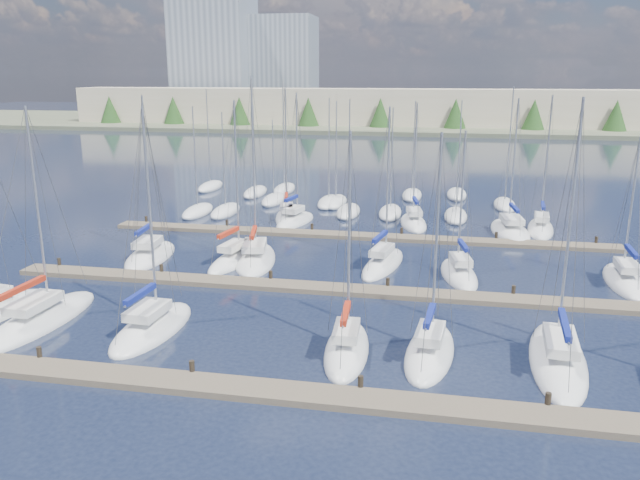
% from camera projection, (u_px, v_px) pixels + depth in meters
% --- Properties ---
extents(ground, '(400.00, 400.00, 0.00)m').
position_uv_depth(ground, '(386.00, 181.00, 82.87)').
color(ground, '#1D253A').
rests_on(ground, ground).
extents(dock_near, '(44.00, 1.93, 1.10)m').
position_uv_depth(dock_near, '(269.00, 391.00, 27.85)').
color(dock_near, '#6B5E4C').
rests_on(dock_near, ground).
extents(dock_mid, '(44.00, 1.93, 1.10)m').
position_uv_depth(dock_mid, '(326.00, 288.00, 41.13)').
color(dock_mid, '#6B5E4C').
rests_on(dock_mid, ground).
extents(dock_far, '(44.00, 1.93, 1.10)m').
position_uv_depth(dock_far, '(355.00, 236.00, 54.40)').
color(dock_far, '#6B5E4C').
rests_on(dock_far, ground).
extents(sailboat_r, '(3.13, 7.93, 12.79)m').
position_uv_depth(sailboat_r, '(540.00, 228.00, 56.79)').
color(sailboat_r, white).
rests_on(sailboat_r, ground).
extents(sailboat_n, '(3.70, 7.57, 13.28)m').
position_uv_depth(sailboat_n, '(287.00, 218.00, 61.05)').
color(sailboat_n, white).
rests_on(sailboat_n, ground).
extents(sailboat_c, '(3.27, 7.89, 13.01)m').
position_uv_depth(sailboat_c, '(152.00, 328.00, 34.71)').
color(sailboat_c, white).
rests_on(sailboat_c, ground).
extents(sailboat_p, '(3.43, 7.23, 12.05)m').
position_uv_depth(sailboat_p, '(413.00, 223.00, 58.97)').
color(sailboat_p, white).
rests_on(sailboat_p, ground).
extents(sailboat_b, '(3.34, 9.62, 12.97)m').
position_uv_depth(sailboat_b, '(41.00, 319.00, 35.90)').
color(sailboat_b, white).
rests_on(sailboat_b, ground).
extents(sailboat_m, '(2.74, 7.76, 10.90)m').
position_uv_depth(sailboat_m, '(624.00, 281.00, 42.59)').
color(sailboat_m, white).
rests_on(sailboat_m, ground).
extents(sailboat_f, '(3.46, 9.81, 13.62)m').
position_uv_depth(sailboat_f, '(558.00, 359.00, 30.92)').
color(sailboat_f, white).
rests_on(sailboat_f, ground).
extents(sailboat_k, '(3.66, 8.31, 12.38)m').
position_uv_depth(sailboat_k, '(383.00, 264.00, 46.31)').
color(sailboat_k, white).
rests_on(sailboat_k, ground).
extents(sailboat_j, '(4.78, 9.10, 14.43)m').
position_uv_depth(sailboat_j, '(255.00, 259.00, 47.63)').
color(sailboat_j, white).
rests_on(sailboat_j, ground).
extents(sailboat_i, '(3.35, 7.95, 12.77)m').
position_uv_depth(sailboat_i, '(236.00, 259.00, 47.44)').
color(sailboat_i, white).
rests_on(sailboat_i, ground).
extents(sailboat_d, '(2.67, 7.31, 12.01)m').
position_uv_depth(sailboat_d, '(347.00, 349.00, 32.02)').
color(sailboat_d, white).
rests_on(sailboat_d, ground).
extents(sailboat_q, '(3.87, 8.97, 12.57)m').
position_uv_depth(sailboat_q, '(510.00, 231.00, 56.00)').
color(sailboat_q, white).
rests_on(sailboat_q, ground).
extents(sailboat_l, '(3.39, 7.27, 10.91)m').
position_uv_depth(sailboat_l, '(459.00, 274.00, 43.98)').
color(sailboat_l, white).
rests_on(sailboat_l, ground).
extents(sailboat_e, '(3.08, 7.58, 11.96)m').
position_uv_depth(sailboat_e, '(430.00, 352.00, 31.70)').
color(sailboat_e, white).
rests_on(sailboat_e, ground).
extents(sailboat_h, '(3.72, 7.99, 13.06)m').
position_uv_depth(sailboat_h, '(150.00, 256.00, 48.43)').
color(sailboat_h, white).
rests_on(sailboat_h, ground).
extents(sailboat_o, '(3.72, 7.12, 12.91)m').
position_uv_depth(sailboat_o, '(295.00, 221.00, 59.80)').
color(sailboat_o, white).
rests_on(sailboat_o, ground).
extents(distant_boats, '(36.93, 20.75, 13.30)m').
position_uv_depth(distant_boats, '(333.00, 201.00, 68.20)').
color(distant_boats, '#9EA0A5').
rests_on(distant_boats, ground).
extents(shoreline, '(400.00, 60.00, 38.00)m').
position_uv_depth(shoreline, '(367.00, 97.00, 168.48)').
color(shoreline, '#666B51').
rests_on(shoreline, ground).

